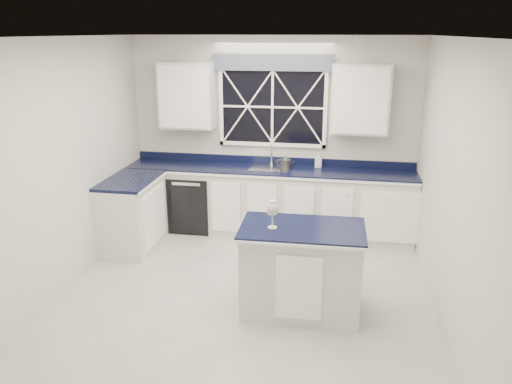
% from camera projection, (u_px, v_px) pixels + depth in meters
% --- Properties ---
extents(ground, '(4.50, 4.50, 0.00)m').
position_uv_depth(ground, '(242.00, 301.00, 5.34)').
color(ground, '#A3A39F').
rests_on(ground, ground).
extents(back_wall, '(4.00, 0.10, 2.70)m').
position_uv_depth(back_wall, '(273.00, 135.00, 7.03)').
color(back_wall, beige).
rests_on(back_wall, ground).
extents(base_cabinets, '(3.99, 1.60, 0.90)m').
position_uv_depth(base_cabinets, '(244.00, 205.00, 6.92)').
color(base_cabinets, silver).
rests_on(base_cabinets, ground).
extents(countertop, '(3.98, 0.64, 0.04)m').
position_uv_depth(countertop, '(269.00, 170.00, 6.88)').
color(countertop, black).
rests_on(countertop, base_cabinets).
extents(dishwasher, '(0.60, 0.58, 0.82)m').
position_uv_depth(dishwasher, '(194.00, 201.00, 7.22)').
color(dishwasher, black).
rests_on(dishwasher, ground).
extents(window, '(1.65, 0.09, 1.26)m').
position_uv_depth(window, '(272.00, 101.00, 6.84)').
color(window, black).
rests_on(window, ground).
extents(upper_cabinets, '(3.10, 0.34, 0.90)m').
position_uv_depth(upper_cabinets, '(271.00, 97.00, 6.70)').
color(upper_cabinets, silver).
rests_on(upper_cabinets, ground).
extents(faucet, '(0.05, 0.20, 0.30)m').
position_uv_depth(faucet, '(271.00, 154.00, 7.01)').
color(faucet, silver).
rests_on(faucet, countertop).
extents(island, '(1.24, 0.76, 0.91)m').
position_uv_depth(island, '(301.00, 269.00, 5.03)').
color(island, silver).
rests_on(island, ground).
extents(rug, '(1.58, 1.15, 0.02)m').
position_uv_depth(rug, '(302.00, 254.00, 6.41)').
color(rug, '#A9A8A4').
rests_on(rug, ground).
extents(kettle, '(0.25, 0.17, 0.18)m').
position_uv_depth(kettle, '(285.00, 162.00, 6.87)').
color(kettle, '#313134').
rests_on(kettle, countertop).
extents(wine_glass, '(0.12, 0.12, 0.28)m').
position_uv_depth(wine_glass, '(273.00, 209.00, 4.82)').
color(wine_glass, silver).
rests_on(wine_glass, island).
extents(soap_bottle, '(0.09, 0.10, 0.20)m').
position_uv_depth(soap_bottle, '(318.00, 160.00, 6.93)').
color(soap_bottle, silver).
rests_on(soap_bottle, countertop).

